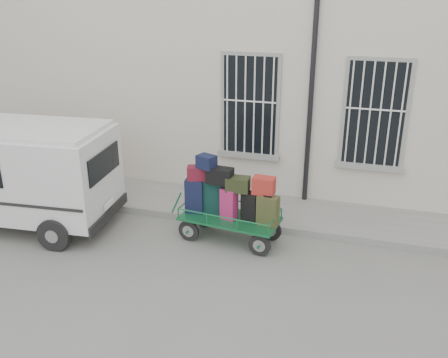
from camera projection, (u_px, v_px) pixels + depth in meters
ground at (231, 262)px, 9.26m from camera, size 80.00×80.00×0.00m
building at (288, 57)px, 13.05m from camera, size 24.00×5.15×6.00m
sidewalk at (257, 210)px, 11.20m from camera, size 24.00×1.70×0.15m
luggage_cart at (229, 201)px, 9.74m from camera, size 2.32×1.11×1.74m
van at (9, 168)px, 10.32m from camera, size 4.46×2.24×2.18m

